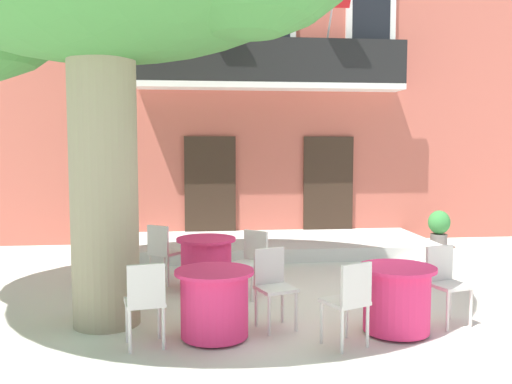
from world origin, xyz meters
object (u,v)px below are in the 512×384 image
cafe_chair_near_tree_0 (163,250)px  cafe_table_front (397,299)px  ground_planter_left (107,233)px  cafe_chair_front_1 (445,279)px  cafe_table_middle (215,303)px  cafe_chair_front_0 (349,298)px  cafe_chair_middle_0 (145,298)px  cafe_chair_middle_1 (273,282)px  cafe_chair_near_tree_1 (252,258)px  ground_planter_right (439,227)px  cafe_table_near_tree (206,263)px

cafe_chair_near_tree_0 → cafe_table_front: 3.72m
cafe_chair_near_tree_0 → ground_planter_left: size_ratio=1.27×
cafe_chair_front_1 → ground_planter_left: bearing=134.2°
cafe_table_middle → cafe_chair_front_0: (1.38, -0.43, 0.14)m
cafe_table_middle → cafe_chair_middle_0: (-0.72, -0.22, 0.14)m
cafe_chair_near_tree_0 → cafe_chair_middle_0: size_ratio=1.00×
cafe_table_front → cafe_chair_middle_0: bearing=-176.4°
cafe_table_front → cafe_chair_front_0: bearing=-149.7°
cafe_table_middle → ground_planter_left: bearing=110.9°
cafe_chair_near_tree_0 → cafe_chair_front_1: same height
cafe_chair_near_tree_0 → cafe_chair_middle_1: (1.39, -2.15, 0.00)m
cafe_table_middle → cafe_chair_middle_1: (0.69, 0.31, 0.14)m
cafe_chair_middle_1 → cafe_table_front: cafe_chair_middle_1 is taller
cafe_chair_middle_0 → cafe_chair_front_1: same height
cafe_chair_front_1 → cafe_chair_near_tree_1: bearing=146.5°
cafe_table_middle → cafe_chair_middle_0: size_ratio=0.95×
cafe_chair_near_tree_0 → cafe_table_front: (2.74, -2.51, -0.14)m
cafe_table_middle → cafe_chair_front_0: size_ratio=0.95×
cafe_chair_middle_0 → cafe_table_front: 2.76m
cafe_chair_near_tree_1 → ground_planter_right: bearing=36.9°
cafe_chair_middle_1 → cafe_chair_front_1: size_ratio=1.00×
cafe_chair_near_tree_1 → cafe_chair_front_0: 2.25m
cafe_chair_near_tree_1 → cafe_table_middle: (-0.57, -1.67, -0.14)m
cafe_chair_front_1 → ground_planter_right: 4.99m
cafe_chair_near_tree_0 → ground_planter_left: 2.84m
cafe_chair_front_0 → cafe_chair_near_tree_1: bearing=111.1°
ground_planter_left → ground_planter_right: size_ratio=0.92×
cafe_chair_near_tree_1 → cafe_table_near_tree: bearing=146.1°
cafe_chair_near_tree_1 → cafe_chair_middle_1: (0.11, -1.36, 0.00)m
cafe_chair_front_1 → ground_planter_right: bearing=66.2°
cafe_table_middle → ground_planter_left: 5.38m
ground_planter_left → cafe_table_front: bearing=-52.0°
cafe_table_near_tree → cafe_chair_front_1: bearing=-33.6°
cafe_chair_near_tree_0 → cafe_table_middle: bearing=-74.1°
cafe_chair_middle_1 → cafe_chair_front_0: bearing=-46.8°
cafe_chair_middle_0 → cafe_table_front: (2.75, 0.18, -0.14)m
cafe_chair_near_tree_0 → cafe_table_middle: cafe_chair_near_tree_0 is taller
cafe_table_middle → cafe_chair_middle_0: cafe_chair_middle_0 is taller
cafe_table_middle → cafe_chair_middle_1: cafe_chair_middle_1 is taller
cafe_chair_near_tree_1 → cafe_table_front: size_ratio=1.05×
cafe_table_near_tree → cafe_table_front: (2.08, -2.14, 0.00)m
cafe_table_middle → cafe_table_front: 2.03m
cafe_table_near_tree → ground_planter_left: (-1.87, 2.93, 0.01)m
cafe_table_middle → cafe_chair_middle_0: bearing=-162.8°
cafe_chair_front_0 → ground_planter_right: bearing=57.3°
cafe_table_front → ground_planter_right: ground_planter_right is taller
cafe_table_front → ground_planter_right: bearing=60.8°
cafe_chair_near_tree_0 → cafe_chair_front_1: bearing=-32.9°
cafe_table_near_tree → ground_planter_left: 3.48m
cafe_table_middle → cafe_chair_front_0: 1.45m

